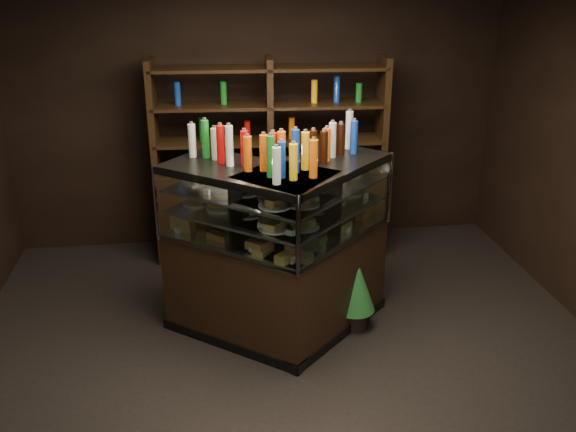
% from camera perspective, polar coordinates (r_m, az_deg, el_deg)
% --- Properties ---
extents(ground, '(5.00, 5.00, 0.00)m').
position_cam_1_polar(ground, '(4.93, 0.42, -13.36)').
color(ground, black).
rests_on(ground, ground).
extents(room_shell, '(5.02, 5.02, 3.01)m').
position_cam_1_polar(room_shell, '(4.13, 0.50, 9.24)').
color(room_shell, black).
rests_on(room_shell, ground).
extents(display_case, '(1.92, 1.37, 1.41)m').
position_cam_1_polar(display_case, '(5.16, -0.60, -5.49)').
color(display_case, black).
rests_on(display_case, ground).
extents(food_display, '(1.54, 0.95, 0.44)m').
position_cam_1_polar(food_display, '(4.90, -0.62, 0.99)').
color(food_display, '#BF8F44').
rests_on(food_display, display_case).
extents(bottles_top, '(1.37, 0.80, 0.30)m').
position_cam_1_polar(bottles_top, '(4.76, -0.65, 6.06)').
color(bottles_top, '#0F38B2').
rests_on(bottles_top, display_case).
extents(potted_conifer, '(0.34, 0.34, 0.72)m').
position_cam_1_polar(potted_conifer, '(5.24, 6.01, -5.91)').
color(potted_conifer, black).
rests_on(potted_conifer, ground).
extents(back_shelving, '(2.29, 0.54, 2.00)m').
position_cam_1_polar(back_shelving, '(6.47, -1.58, 1.66)').
color(back_shelving, black).
rests_on(back_shelving, ground).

